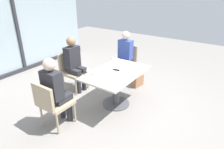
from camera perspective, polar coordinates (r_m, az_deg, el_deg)
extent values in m
plane|color=gray|center=(4.20, 1.14, -8.41)|extent=(12.00, 12.00, 0.00)
cube|color=#A4B7BC|center=(5.99, -25.99, 13.20)|extent=(4.59, 0.03, 2.70)
cube|color=#2D2D33|center=(5.96, -25.84, 13.19)|extent=(0.08, 0.06, 2.70)
cube|color=#2D2D33|center=(6.30, -23.69, 1.62)|extent=(4.59, 0.10, 0.10)
cube|color=silver|center=(3.86, 1.22, 0.49)|extent=(1.35, 0.86, 0.04)
cylinder|color=#4C4C51|center=(4.02, 1.18, -4.26)|extent=(0.14, 0.14, 0.69)
cylinder|color=#4C4C51|center=(4.19, 1.14, -8.28)|extent=(0.56, 0.56, 0.02)
cube|color=tan|center=(5.08, 3.49, 2.95)|extent=(0.46, 0.46, 0.06)
cube|color=tan|center=(5.20, 5.00, 6.25)|extent=(0.05, 0.46, 0.42)
cylinder|color=tan|center=(5.11, 0.34, 0.40)|extent=(0.04, 0.04, 0.39)
cylinder|color=tan|center=(4.91, 4.20, -0.68)|extent=(0.04, 0.04, 0.39)
cylinder|color=tan|center=(5.41, 2.72, 1.83)|extent=(0.04, 0.04, 0.39)
cylinder|color=tan|center=(5.23, 6.43, 0.86)|extent=(0.04, 0.04, 0.39)
cube|color=tan|center=(3.56, -15.53, -8.03)|extent=(0.46, 0.46, 0.06)
cube|color=tan|center=(3.32, -19.24, -6.32)|extent=(0.05, 0.46, 0.42)
cylinder|color=tan|center=(3.67, -10.66, -10.70)|extent=(0.04, 0.04, 0.39)
cylinder|color=tan|center=(3.92, -14.89, -8.60)|extent=(0.04, 0.04, 0.39)
cylinder|color=tan|center=(3.46, -15.41, -13.67)|extent=(0.04, 0.04, 0.39)
cylinder|color=tan|center=(3.73, -19.53, -11.19)|extent=(0.04, 0.04, 0.39)
cube|color=tan|center=(4.64, -10.58, 0.43)|extent=(0.46, 0.46, 0.06)
cube|color=tan|center=(4.72, -12.98, 3.79)|extent=(0.46, 0.05, 0.42)
cylinder|color=tan|center=(4.49, -10.31, -3.65)|extent=(0.04, 0.04, 0.39)
cylinder|color=tan|center=(4.74, -6.96, -1.79)|extent=(0.04, 0.04, 0.39)
cylinder|color=tan|center=(4.75, -13.78, -2.31)|extent=(0.04, 0.04, 0.39)
cylinder|color=tan|center=(4.99, -10.43, -0.62)|extent=(0.04, 0.04, 0.39)
cylinder|color=#384C9E|center=(5.06, 1.52, 0.51)|extent=(0.11, 0.11, 0.45)
cube|color=#384C9E|center=(5.02, 2.16, 3.80)|extent=(0.32, 0.13, 0.11)
cylinder|color=#384C9E|center=(4.97, 3.26, 0.03)|extent=(0.11, 0.11, 0.45)
cube|color=#384C9E|center=(4.94, 3.92, 3.37)|extent=(0.32, 0.13, 0.11)
cube|color=#384C9E|center=(4.99, 3.90, 7.19)|extent=(0.20, 0.34, 0.48)
sphere|color=beige|center=(4.89, 4.02, 11.21)|extent=(0.20, 0.20, 0.20)
cylinder|color=#28282D|center=(3.70, -12.20, -9.88)|extent=(0.11, 0.11, 0.45)
cube|color=#28282D|center=(3.50, -13.73, -6.79)|extent=(0.32, 0.13, 0.11)
cylinder|color=#28282D|center=(3.82, -14.10, -8.94)|extent=(0.11, 0.11, 0.45)
cube|color=#28282D|center=(3.62, -15.67, -5.89)|extent=(0.32, 0.13, 0.11)
cube|color=#28282D|center=(3.35, -16.89, -2.90)|extent=(0.20, 0.34, 0.48)
sphere|color=beige|center=(3.21, -17.67, 2.82)|extent=(0.20, 0.20, 0.20)
cylinder|color=#28282D|center=(4.56, -9.60, -2.70)|extent=(0.11, 0.11, 0.45)
cube|color=#28282D|center=(4.50, -10.73, 0.79)|extent=(0.13, 0.32, 0.11)
cylinder|color=#28282D|center=(4.67, -8.09, -1.88)|extent=(0.11, 0.11, 0.45)
cube|color=#28282D|center=(4.62, -9.18, 1.54)|extent=(0.13, 0.32, 0.11)
cube|color=#28282D|center=(4.54, -11.40, 4.96)|extent=(0.34, 0.20, 0.48)
sphere|color=#936B4C|center=(4.43, -11.79, 9.34)|extent=(0.20, 0.20, 0.20)
cylinder|color=silver|center=(4.01, 5.24, 1.65)|extent=(0.06, 0.06, 0.00)
cylinder|color=silver|center=(3.99, 5.26, 2.24)|extent=(0.01, 0.01, 0.08)
cone|color=silver|center=(3.96, 5.31, 3.45)|extent=(0.07, 0.07, 0.09)
cylinder|color=silver|center=(3.74, -6.96, -0.20)|extent=(0.06, 0.06, 0.00)
cylinder|color=silver|center=(3.72, -7.00, 0.43)|extent=(0.01, 0.01, 0.08)
cone|color=silver|center=(3.68, -7.07, 1.71)|extent=(0.07, 0.07, 0.09)
cylinder|color=silver|center=(4.24, 0.22, 3.10)|extent=(0.06, 0.06, 0.00)
cylinder|color=silver|center=(4.23, 0.22, 3.67)|extent=(0.01, 0.01, 0.08)
cone|color=silver|center=(4.20, 0.22, 4.82)|extent=(0.07, 0.07, 0.09)
cylinder|color=silver|center=(4.34, 1.18, 3.58)|extent=(0.06, 0.06, 0.00)
cylinder|color=silver|center=(4.32, 1.19, 4.14)|extent=(0.01, 0.01, 0.08)
cone|color=silver|center=(4.29, 1.20, 5.26)|extent=(0.07, 0.07, 0.09)
cylinder|color=white|center=(3.72, -4.93, 0.49)|extent=(0.08, 0.08, 0.09)
cube|color=black|center=(3.94, 1.21, 1.34)|extent=(0.08, 0.15, 0.01)
cube|color=#A3704C|center=(4.88, 7.31, -1.72)|extent=(0.32, 0.21, 0.28)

